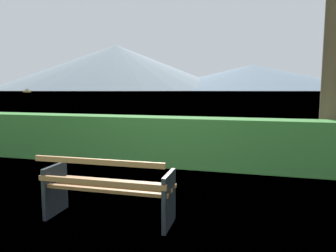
# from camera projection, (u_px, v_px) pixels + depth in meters

# --- Properties ---
(ground_plane) EXTENTS (1400.00, 1400.00, 0.00)m
(ground_plane) POSITION_uv_depth(u_px,v_px,m) (110.00, 219.00, 4.03)
(ground_plane) COLOR #4C6B33
(water_surface) EXTENTS (620.00, 620.00, 0.00)m
(water_surface) POSITION_uv_depth(u_px,v_px,m) (250.00, 91.00, 299.86)
(water_surface) COLOR #6B8EA3
(water_surface) RESTS_ON ground_plane
(park_bench) EXTENTS (1.67, 0.59, 0.87)m
(park_bench) POSITION_uv_depth(u_px,v_px,m) (108.00, 189.00, 3.92)
(park_bench) COLOR olive
(park_bench) RESTS_ON ground_plane
(hedge_row) EXTENTS (10.36, 0.68, 1.07)m
(hedge_row) POSITION_uv_depth(u_px,v_px,m) (170.00, 141.00, 6.87)
(hedge_row) COLOR #387A33
(hedge_row) RESTS_ON ground_plane
(fishing_boat_near) EXTENTS (4.86, 1.43, 2.14)m
(fishing_boat_near) POSITION_uv_depth(u_px,v_px,m) (27.00, 91.00, 189.33)
(fishing_boat_near) COLOR gold
(fishing_boat_near) RESTS_ON water_surface
(distant_hills) EXTENTS (956.30, 478.96, 84.16)m
(distant_hills) POSITION_uv_depth(u_px,v_px,m) (235.00, 71.00, 552.45)
(distant_hills) COLOR gray
(distant_hills) RESTS_ON ground_plane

